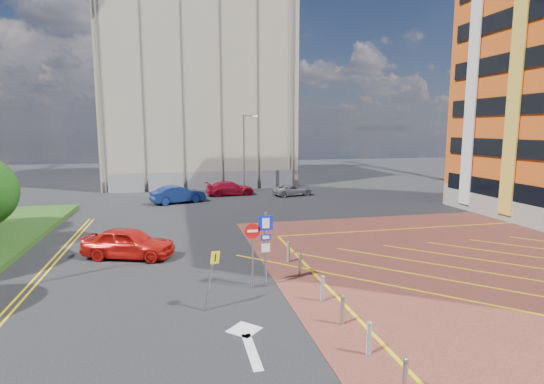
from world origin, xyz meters
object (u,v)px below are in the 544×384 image
object	(u,v)px
sign_cluster	(261,242)
car_red_back	(230,188)
car_red_left	(129,243)
lamp_back	(245,150)
car_blue_back	(178,194)
warning_sign	(212,273)
car_silver_back	(292,190)

from	to	relation	value
sign_cluster	car_red_back	bearing A→B (deg)	85.57
sign_cluster	car_red_left	size ratio (longest dim) A/B	0.69
car_red_left	car_red_back	xyz separation A→B (m)	(7.72, 19.40, -0.09)
lamp_back	car_blue_back	world-z (taller)	lamp_back
lamp_back	car_blue_back	xyz separation A→B (m)	(-6.94, -5.49, -3.58)
sign_cluster	car_red_left	distance (m)	8.12
lamp_back	warning_sign	bearing A→B (deg)	-101.70
sign_cluster	car_red_back	xyz separation A→B (m)	(1.93, 24.97, -1.26)
car_red_left	car_blue_back	bearing A→B (deg)	9.94
car_blue_back	sign_cluster	bearing A→B (deg)	168.87
lamp_back	warning_sign	xyz separation A→B (m)	(-5.97, -28.84, -2.93)
sign_cluster	car_blue_back	distance (m)	21.78
lamp_back	car_silver_back	xyz separation A→B (m)	(4.14, -3.64, -3.81)
warning_sign	car_red_left	distance (m)	8.24
sign_cluster	car_silver_back	size ratio (longest dim) A/B	0.81
car_red_back	car_silver_back	bearing A→B (deg)	-110.22
sign_cluster	car_silver_back	distance (m)	24.72
car_blue_back	car_silver_back	distance (m)	11.23
car_silver_back	sign_cluster	bearing A→B (deg)	148.94
car_red_back	car_silver_back	world-z (taller)	car_red_back
lamp_back	car_silver_back	size ratio (longest dim) A/B	2.02
warning_sign	car_silver_back	world-z (taller)	warning_sign
car_blue_back	car_red_back	size ratio (longest dim) A/B	0.99
car_red_back	car_blue_back	bearing A→B (deg)	118.83
warning_sign	car_silver_back	xyz separation A→B (m)	(10.11, 25.19, -0.88)
sign_cluster	warning_sign	distance (m)	2.89
car_silver_back	car_red_left	bearing A→B (deg)	130.07
sign_cluster	car_silver_back	world-z (taller)	sign_cluster
car_red_left	car_blue_back	world-z (taller)	car_red_left
warning_sign	car_blue_back	bearing A→B (deg)	92.37
lamp_back	car_red_back	size ratio (longest dim) A/B	1.67
warning_sign	car_red_left	size ratio (longest dim) A/B	0.49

